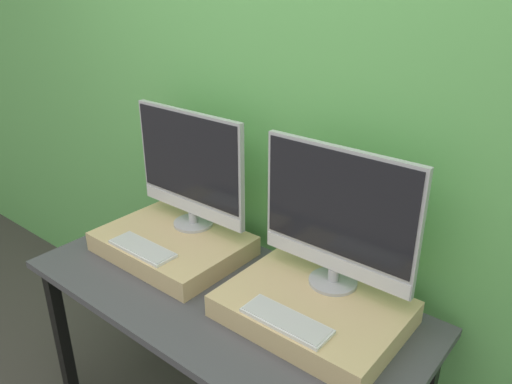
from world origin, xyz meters
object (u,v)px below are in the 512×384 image
(monitor_left, at_px, (190,167))
(monitor_right, at_px, (338,216))
(keyboard_left, at_px, (142,248))
(keyboard_right, at_px, (286,320))

(monitor_left, relative_size, monitor_right, 1.00)
(keyboard_left, bearing_deg, monitor_left, 90.00)
(keyboard_left, distance_m, monitor_right, 0.80)
(keyboard_left, xyz_separation_m, monitor_right, (0.71, 0.28, 0.26))
(monitor_left, xyz_separation_m, monitor_right, (0.71, 0.00, 0.00))
(keyboard_right, bearing_deg, monitor_left, 158.34)
(monitor_left, xyz_separation_m, keyboard_left, (0.00, -0.28, -0.26))
(keyboard_left, height_order, keyboard_right, same)
(monitor_left, distance_m, monitor_right, 0.71)
(monitor_left, relative_size, keyboard_right, 1.92)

